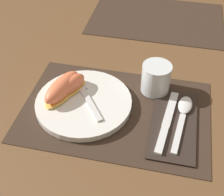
{
  "coord_description": "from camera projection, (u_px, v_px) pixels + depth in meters",
  "views": [
    {
      "loc": [
        0.11,
        -0.52,
        0.55
      ],
      "look_at": [
        -0.01,
        0.02,
        0.02
      ],
      "focal_mm": 50.0,
      "sensor_mm": 36.0,
      "label": 1
    }
  ],
  "objects": [
    {
      "name": "fork",
      "position": [
        84.0,
        92.0,
        0.78
      ],
      "size": [
        0.13,
        0.16,
        0.0
      ],
      "color": "silver",
      "rests_on": "plate"
    },
    {
      "name": "spoon",
      "position": [
        184.0,
        112.0,
        0.75
      ],
      "size": [
        0.04,
        0.19,
        0.01
      ],
      "color": "silver",
      "rests_on": "napkin"
    },
    {
      "name": "citrus_wedge_1",
      "position": [
        62.0,
        88.0,
        0.77
      ],
      "size": [
        0.09,
        0.14,
        0.04
      ],
      "color": "#F7C656",
      "rests_on": "plate"
    },
    {
      "name": "knife",
      "position": [
        167.0,
        122.0,
        0.73
      ],
      "size": [
        0.04,
        0.2,
        0.01
      ],
      "color": "silver",
      "rests_on": "napkin"
    },
    {
      "name": "napkin",
      "position": [
        174.0,
        123.0,
        0.73
      ],
      "size": [
        0.11,
        0.23,
        0.0
      ],
      "color": "#2D231E",
      "rests_on": "placemat"
    },
    {
      "name": "ground_plane",
      "position": [
        115.0,
        111.0,
        0.77
      ],
      "size": [
        3.0,
        3.0,
        0.0
      ],
      "primitive_type": "plane",
      "color": "brown"
    },
    {
      "name": "placemat_far",
      "position": [
        156.0,
        18.0,
        1.09
      ],
      "size": [
        0.46,
        0.3,
        0.0
      ],
      "color": "#38281E",
      "rests_on": "ground_plane"
    },
    {
      "name": "plate",
      "position": [
        84.0,
        103.0,
        0.77
      ],
      "size": [
        0.24,
        0.24,
        0.02
      ],
      "color": "white",
      "rests_on": "placemat"
    },
    {
      "name": "juice_glass",
      "position": [
        156.0,
        80.0,
        0.79
      ],
      "size": [
        0.07,
        0.07,
        0.08
      ],
      "color": "silver",
      "rests_on": "placemat"
    },
    {
      "name": "citrus_wedge_0",
      "position": [
        71.0,
        85.0,
        0.78
      ],
      "size": [
        0.08,
        0.1,
        0.04
      ],
      "color": "#F7C656",
      "rests_on": "plate"
    },
    {
      "name": "placemat",
      "position": [
        115.0,
        110.0,
        0.77
      ],
      "size": [
        0.46,
        0.3,
        0.0
      ],
      "color": "#38281E",
      "rests_on": "ground_plane"
    }
  ]
}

